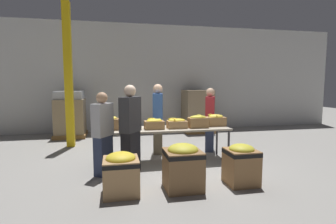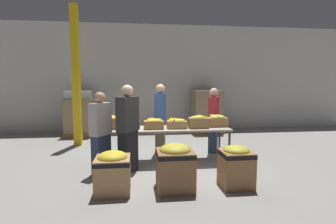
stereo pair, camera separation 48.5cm
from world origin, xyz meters
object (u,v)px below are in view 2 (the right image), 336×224
at_px(banana_box_3, 177,123).
at_px(donation_bin_0, 113,171).
at_px(banana_box_4, 198,122).
at_px(support_pillar, 76,76).
at_px(volunteer_2, 213,120).
at_px(donation_bin_1, 175,165).
at_px(banana_box_2, 154,123).
at_px(volunteer_3, 128,129).
at_px(volunteer_1, 160,119).
at_px(banana_box_0, 110,122).
at_px(pallet_stack_0, 80,118).
at_px(banana_box_1, 130,124).
at_px(pallet_stack_1, 80,113).
at_px(volunteer_0, 101,133).
at_px(donation_bin_2, 236,165).
at_px(banana_box_5, 217,120).
at_px(sorting_table, 164,130).
at_px(pallet_stack_2, 206,112).

distance_m(banana_box_3, donation_bin_0, 2.08).
xyz_separation_m(banana_box_4, support_pillar, (-3.09, 2.10, 1.08)).
bearing_deg(volunteer_2, donation_bin_0, -21.84).
height_order(banana_box_4, donation_bin_1, banana_box_4).
height_order(banana_box_2, support_pillar, support_pillar).
bearing_deg(banana_box_4, volunteer_3, -161.58).
relative_size(banana_box_4, volunteer_2, 0.26).
relative_size(volunteer_1, donation_bin_1, 2.27).
bearing_deg(banana_box_2, volunteer_3, -136.15).
height_order(banana_box_0, support_pillar, support_pillar).
xyz_separation_m(donation_bin_0, pallet_stack_0, (-1.53, 5.03, 0.26)).
xyz_separation_m(volunteer_2, volunteer_3, (-2.16, -1.33, 0.04)).
height_order(banana_box_0, banana_box_4, banana_box_0).
distance_m(banana_box_3, volunteer_3, 1.21).
xyz_separation_m(banana_box_0, banana_box_1, (0.46, -0.04, -0.05)).
bearing_deg(pallet_stack_1, banana_box_3, -51.49).
distance_m(donation_bin_0, donation_bin_1, 1.03).
xyz_separation_m(banana_box_1, donation_bin_0, (-0.26, -1.61, -0.52)).
distance_m(volunteer_0, donation_bin_2, 2.63).
height_order(banana_box_0, pallet_stack_1, pallet_stack_1).
bearing_deg(banana_box_5, volunteer_2, 80.81).
distance_m(banana_box_2, pallet_stack_1, 4.26).
xyz_separation_m(sorting_table, banana_box_4, (0.76, -0.08, 0.19)).
bearing_deg(banana_box_0, volunteer_0, -99.58).
bearing_deg(banana_box_1, donation_bin_0, -98.98).
xyz_separation_m(banana_box_3, volunteer_3, (-1.07, -0.56, -0.02)).
bearing_deg(banana_box_4, banana_box_3, 175.84).
bearing_deg(banana_box_0, donation_bin_0, -83.08).
bearing_deg(volunteer_0, volunteer_2, -28.90).
bearing_deg(banana_box_5, pallet_stack_2, 79.00).
bearing_deg(banana_box_2, banana_box_3, 2.85).
bearing_deg(banana_box_5, banana_box_1, -178.22).
bearing_deg(sorting_table, donation_bin_0, -122.65).
distance_m(banana_box_2, banana_box_3, 0.52).
bearing_deg(pallet_stack_0, pallet_stack_2, 0.92).
distance_m(donation_bin_0, pallet_stack_0, 5.26).
relative_size(volunteer_2, donation_bin_0, 2.42).
bearing_deg(banana_box_4, banana_box_5, 18.82).
bearing_deg(banana_box_1, banana_box_2, -10.44).
bearing_deg(sorting_table, volunteer_1, 91.35).
height_order(banana_box_1, banana_box_4, banana_box_4).
distance_m(banana_box_1, banana_box_5, 2.02).
height_order(pallet_stack_0, pallet_stack_1, pallet_stack_1).
distance_m(sorting_table, volunteer_0, 1.45).
height_order(volunteer_3, support_pillar, support_pillar).
bearing_deg(donation_bin_1, banana_box_1, 115.48).
bearing_deg(banana_box_4, volunteer_1, 132.13).
height_order(banana_box_4, pallet_stack_2, pallet_stack_2).
bearing_deg(donation_bin_2, pallet_stack_2, 80.51).
height_order(banana_box_2, donation_bin_0, banana_box_2).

